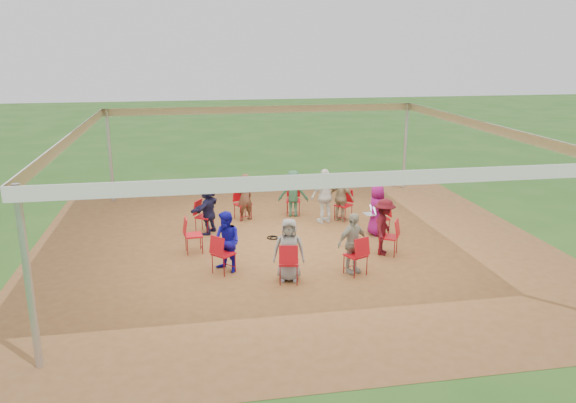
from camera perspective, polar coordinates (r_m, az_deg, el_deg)
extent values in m
plane|color=#28541A|center=(14.55, 0.35, -4.23)|extent=(80.00, 80.00, 0.00)
plane|color=brown|center=(14.55, 0.35, -4.21)|extent=(13.00, 13.00, 0.00)
cylinder|color=#B2B2B7|center=(9.46, -24.88, -7.21)|extent=(0.12, 0.12, 3.00)
cylinder|color=#B2B2B7|center=(18.94, -17.63, 4.41)|extent=(0.12, 0.12, 3.00)
cylinder|color=#B2B2B7|center=(20.22, 11.82, 5.48)|extent=(0.12, 0.12, 3.00)
plane|color=white|center=(13.82, 0.37, 7.55)|extent=(10.30, 10.30, 0.00)
cube|color=white|center=(8.92, 6.43, 2.19)|extent=(10.30, 0.03, 0.24)
cube|color=white|center=(18.89, -2.53, 9.33)|extent=(10.30, 0.03, 0.24)
cube|color=white|center=(13.87, -21.18, 6.03)|extent=(0.03, 10.30, 0.24)
cube|color=white|center=(15.62, 19.43, 7.16)|extent=(0.03, 10.30, 0.24)
imported|color=#7C0F60|center=(15.16, 8.99, -0.82)|extent=(0.45, 0.72, 1.39)
imported|color=tan|center=(16.21, 5.45, 0.38)|extent=(0.86, 0.88, 1.39)
imported|color=#285238|center=(16.61, 0.53, 0.83)|extent=(0.97, 0.62, 1.39)
imported|color=brown|center=(16.26, -4.43, 0.45)|extent=(0.60, 0.51, 1.39)
imported|color=#1A193C|center=(15.24, -8.12, -0.69)|extent=(1.06, 1.36, 1.39)
imported|color=#1412AB|center=(12.61, -6.22, -4.11)|extent=(0.74, 0.76, 1.39)
imported|color=gray|center=(12.08, 0.10, -4.92)|extent=(0.74, 0.51, 1.39)
imported|color=#A3A090|center=(12.55, 6.56, -4.23)|extent=(0.91, 0.71, 1.39)
imported|color=#460A12|center=(13.76, 9.74, -2.55)|extent=(0.83, 1.00, 1.39)
imported|color=white|center=(16.01, 3.82, 0.56)|extent=(1.02, 0.73, 1.57)
torus|color=black|center=(14.89, -1.59, -3.68)|extent=(0.32, 0.32, 0.03)
torus|color=black|center=(14.86, -1.41, -3.72)|extent=(0.26, 0.26, 0.03)
cube|color=#B7B7BC|center=(15.09, 8.22, -1.27)|extent=(0.27, 0.37, 0.02)
cube|color=#B7B7BC|center=(15.11, 8.65, -0.81)|extent=(0.11, 0.35, 0.22)
cube|color=#CCE0FF|center=(15.11, 8.62, -0.81)|extent=(0.09, 0.31, 0.19)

